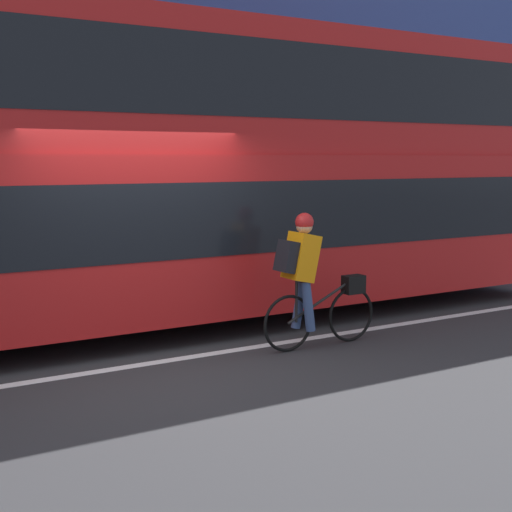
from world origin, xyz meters
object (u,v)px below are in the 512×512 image
trash_bin (318,240)px  street_sign_post (54,208)px  cyclist_on_bike (309,276)px  bus (170,163)px

trash_bin → street_sign_post: (-5.33, -0.01, 0.84)m
cyclist_on_bike → street_sign_post: 5.32m
bus → cyclist_on_bike: bearing=-66.7°
bus → trash_bin: size_ratio=13.62×
trash_bin → street_sign_post: street_sign_post is taller
trash_bin → street_sign_post: bearing=-179.9°
cyclist_on_bike → trash_bin: bearing=53.2°
bus → cyclist_on_bike: size_ratio=7.48×
trash_bin → bus: bearing=-146.2°
street_sign_post → trash_bin: bearing=0.1°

